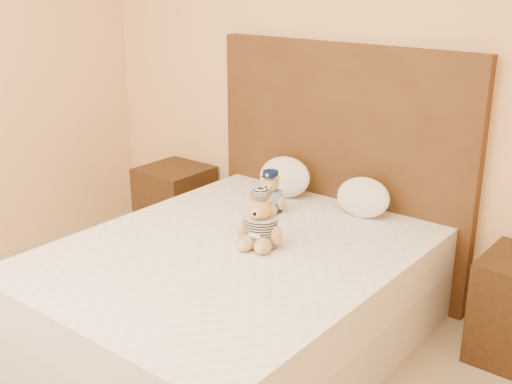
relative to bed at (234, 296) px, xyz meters
The scene contains 7 objects.
bed is the anchor object (origin of this frame).
headboard 1.12m from the bed, 90.00° to the left, with size 1.75×0.08×1.50m, color #4F3417.
nightstand_left 1.48m from the bed, 147.38° to the left, with size 0.45×0.45×0.55m, color #3B2412.
teddy_police 0.70m from the bed, 108.52° to the left, with size 0.21×0.20×0.24m, color #BB8C48, non-canonical shape.
teddy_prisoner 0.44m from the bed, 53.03° to the left, with size 0.26×0.25×0.29m, color #BB8C48, non-canonical shape.
pillow_left 0.97m from the bed, 109.04° to the left, with size 0.37×0.24×0.26m, color white.
pillow_right 0.96m from the bed, 71.54° to the left, with size 0.34×0.22×0.24m, color white.
Camera 1 is at (1.97, -1.08, 1.91)m, focal length 45.00 mm.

